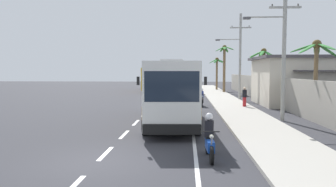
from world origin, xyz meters
TOP-DOWN VIEW (x-y plane):
  - ground_plane at (0.00, 0.00)m, footprint 160.00×160.00m
  - sidewalk_kerb at (6.80, 10.00)m, footprint 3.20×90.00m
  - lane_markings at (2.00, 14.42)m, footprint 3.45×71.00m
  - boundary_wall at (10.60, 14.00)m, footprint 0.24×60.00m
  - coach_bus_foreground at (2.07, 8.68)m, footprint 3.34×11.42m
  - coach_bus_far_lane at (-1.69, 37.63)m, footprint 3.21×11.17m
  - motorcycle_beside_bus at (3.77, 0.75)m, footprint 0.56×1.96m
  - motorcycle_trailing at (4.28, 17.28)m, footprint 0.56×1.96m
  - pedestrian_near_kerb at (7.69, 16.08)m, footprint 0.36×0.36m
  - utility_pole_mid at (8.71, 9.47)m, footprint 3.41×0.24m
  - utility_pole_far at (8.30, 22.89)m, footprint 3.58×0.24m
  - palm_nearest at (7.62, 39.87)m, footprint 2.60×2.65m
  - palm_third at (10.97, 10.16)m, footprint 2.96×3.10m
  - palm_fourth at (10.87, 23.43)m, footprint 3.12×3.27m
  - palm_farthest at (8.10, 34.14)m, footprint 2.65×2.64m
  - roadside_building at (15.44, 19.08)m, footprint 12.55×8.20m

SIDE VIEW (x-z plane):
  - ground_plane at x=0.00m, z-range 0.00..0.00m
  - lane_markings at x=2.00m, z-range 0.00..0.01m
  - sidewalk_kerb at x=6.80m, z-range 0.00..0.14m
  - motorcycle_trailing at x=4.28m, z-range -0.14..1.41m
  - motorcycle_beside_bus at x=3.77m, z-range -0.14..1.44m
  - pedestrian_near_kerb at x=7.69m, z-range 0.18..1.77m
  - boundary_wall at x=10.60m, z-range 0.00..2.48m
  - coach_bus_far_lane at x=-1.69m, z-range 0.08..3.80m
  - coach_bus_foreground at x=2.07m, z-range 0.08..3.82m
  - roadside_building at x=15.44m, z-range 0.02..4.32m
  - palm_nearest at x=7.62m, z-range 1.13..6.23m
  - palm_third at x=10.97m, z-range 1.24..6.20m
  - palm_fourth at x=10.87m, z-range 1.07..6.44m
  - palm_farthest at x=8.10m, z-range 1.14..7.71m
  - utility_pole_mid at x=8.71m, z-range 0.25..8.76m
  - utility_pole_far at x=8.30m, z-range 0.28..9.09m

